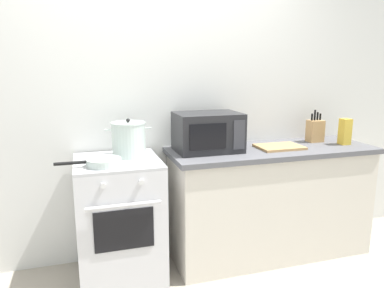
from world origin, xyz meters
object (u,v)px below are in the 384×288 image
at_px(microwave, 208,132).
at_px(frying_pan, 103,162).
at_px(stove, 120,220).
at_px(pasta_box, 345,132).
at_px(stock_pot, 129,139).
at_px(cutting_board, 279,147).
at_px(knife_block, 315,131).

bearing_deg(microwave, frying_pan, -165.24).
bearing_deg(stove, pasta_box, -0.87).
bearing_deg(frying_pan, stock_pot, 45.98).
distance_m(stove, microwave, 0.94).
bearing_deg(frying_pan, microwave, 14.76).
xyz_separation_m(stock_pot, cutting_board, (1.21, -0.07, -0.12)).
bearing_deg(stock_pot, pasta_box, -3.25).
bearing_deg(stock_pot, stove, -142.40).
relative_size(stove, frying_pan, 2.14).
xyz_separation_m(cutting_board, pasta_box, (0.60, -0.03, 0.10)).
height_order(frying_pan, microwave, microwave).
relative_size(stock_pot, frying_pan, 0.77).
xyz_separation_m(cutting_board, knife_block, (0.43, 0.14, 0.09)).
distance_m(cutting_board, knife_block, 0.46).
bearing_deg(microwave, stove, -173.63).
bearing_deg(cutting_board, microwave, 172.50).
distance_m(frying_pan, knife_block, 1.86).
distance_m(stove, knife_block, 1.82).
relative_size(frying_pan, microwave, 0.86).
xyz_separation_m(knife_block, pasta_box, (0.17, -0.17, 0.01)).
relative_size(microwave, cutting_board, 1.39).
bearing_deg(stove, frying_pan, -128.16).
height_order(stock_pot, frying_pan, stock_pot).
height_order(microwave, knife_block, microwave).
bearing_deg(pasta_box, frying_pan, -176.96).
bearing_deg(knife_block, pasta_box, -44.57).
relative_size(stock_pot, cutting_board, 0.92).
xyz_separation_m(frying_pan, knife_block, (1.84, 0.28, 0.07)).
xyz_separation_m(stove, pasta_box, (1.90, -0.03, 0.57)).
height_order(stove, stock_pot, stock_pot).
height_order(stock_pot, pasta_box, stock_pot).
relative_size(stove, microwave, 1.84).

